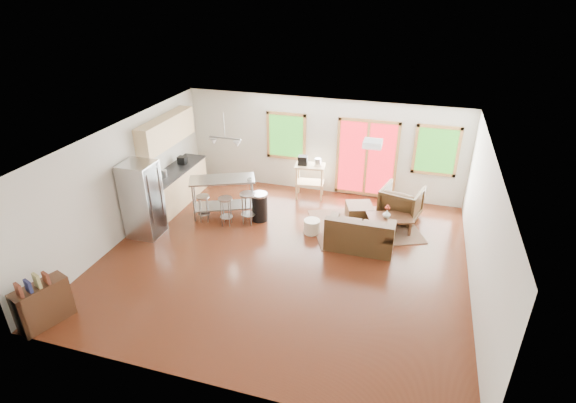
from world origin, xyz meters
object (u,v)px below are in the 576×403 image
(coffee_table, at_px, (390,219))
(armchair, at_px, (401,202))
(kitchen_cart, at_px, (309,170))
(refrigerator, at_px, (143,200))
(rug, at_px, (364,226))
(ottoman, at_px, (359,212))
(loveseat, at_px, (360,235))
(island, at_px, (223,190))

(coffee_table, relative_size, armchair, 1.24)
(armchair, bearing_deg, kitchen_cart, 2.29)
(refrigerator, bearing_deg, rug, 19.38)
(refrigerator, bearing_deg, kitchen_cart, 42.41)
(coffee_table, distance_m, ottoman, 0.86)
(loveseat, relative_size, kitchen_cart, 1.25)
(loveseat, height_order, ottoman, loveseat)
(island, relative_size, kitchen_cart, 1.43)
(ottoman, distance_m, island, 3.39)
(loveseat, xyz_separation_m, refrigerator, (-4.82, -0.83, 0.57))
(refrigerator, distance_m, kitchen_cart, 4.29)
(loveseat, height_order, kitchen_cart, kitchen_cart)
(island, distance_m, kitchen_cart, 2.39)
(armchair, bearing_deg, ottoman, 34.39)
(coffee_table, height_order, ottoman, ottoman)
(armchair, xyz_separation_m, refrigerator, (-5.57, -2.43, 0.42))
(ottoman, xyz_separation_m, kitchen_cart, (-1.50, 0.86, 0.60))
(armchair, bearing_deg, refrigerator, 37.69)
(rug, distance_m, armchair, 1.11)
(coffee_table, bearing_deg, kitchen_cart, 151.01)
(armchair, relative_size, kitchen_cart, 0.79)
(coffee_table, bearing_deg, ottoman, 153.07)
(coffee_table, bearing_deg, rug, 172.10)
(rug, bearing_deg, armchair, 40.24)
(coffee_table, distance_m, kitchen_cart, 2.62)
(armchair, bearing_deg, loveseat, 78.92)
(coffee_table, relative_size, kitchen_cart, 0.98)
(ottoman, xyz_separation_m, island, (-3.28, -0.72, 0.48))
(armchair, distance_m, kitchen_cart, 2.53)
(loveseat, xyz_separation_m, coffee_table, (0.56, 0.86, 0.04))
(rug, distance_m, refrigerator, 5.19)
(rug, bearing_deg, island, -173.15)
(loveseat, bearing_deg, coffee_table, 57.27)
(coffee_table, height_order, island, island)
(rug, height_order, coffee_table, coffee_table)
(rug, bearing_deg, coffee_table, -7.90)
(rug, xyz_separation_m, armchair, (0.78, 0.66, 0.45))
(loveseat, bearing_deg, kitchen_cart, 128.98)
(coffee_table, xyz_separation_m, refrigerator, (-5.38, -1.69, 0.54))
(loveseat, xyz_separation_m, kitchen_cart, (-1.70, 2.11, 0.50))
(loveseat, distance_m, armchair, 1.78)
(refrigerator, xyz_separation_m, island, (1.34, 1.36, -0.20))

